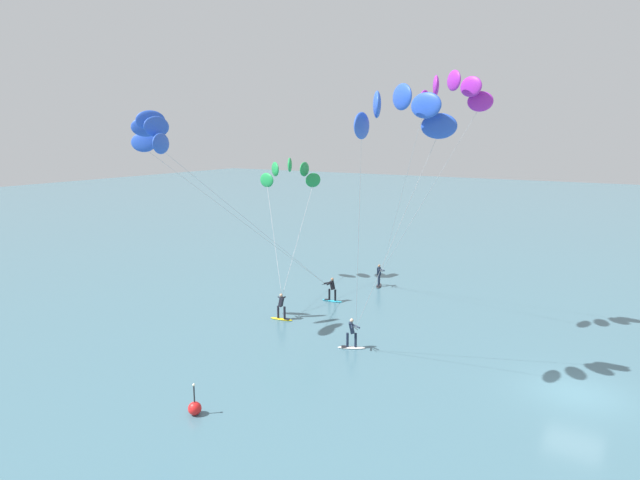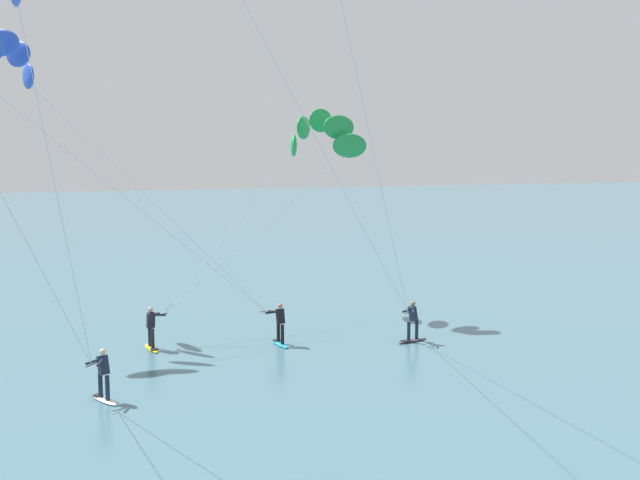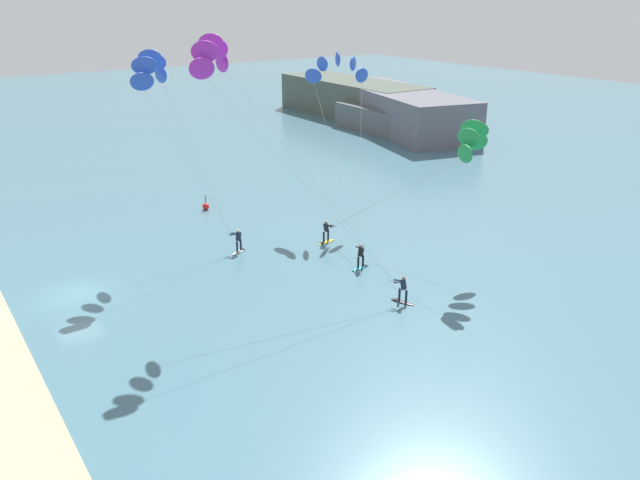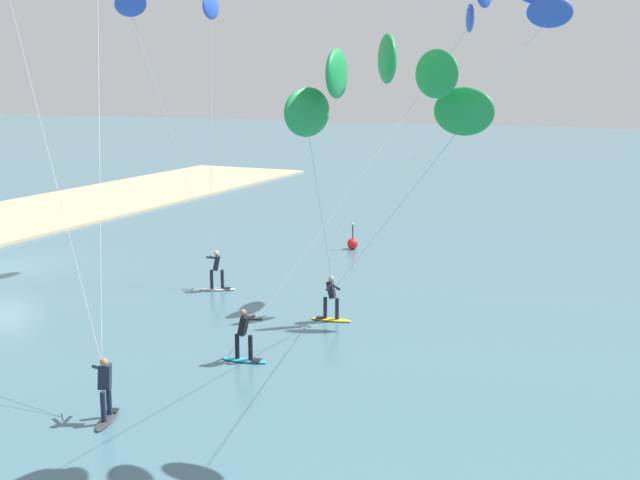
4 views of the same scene
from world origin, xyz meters
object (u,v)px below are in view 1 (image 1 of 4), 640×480
(marker_buoy, at_px, (195,408))
(kitesurfer_downwind, at_px, (161,141))
(kitesurfer_nearshore, at_px, (448,104))
(kitesurfer_far_out, at_px, (290,178))
(kitesurfer_mid_water, at_px, (399,125))

(marker_buoy, bearing_deg, kitesurfer_downwind, 50.89)
(kitesurfer_nearshore, height_order, kitesurfer_far_out, kitesurfer_nearshore)
(kitesurfer_nearshore, distance_m, kitesurfer_far_out, 15.43)
(kitesurfer_nearshore, height_order, kitesurfer_downwind, kitesurfer_nearshore)
(kitesurfer_far_out, bearing_deg, marker_buoy, -156.33)
(marker_buoy, bearing_deg, kitesurfer_mid_water, -40.41)
(marker_buoy, bearing_deg, kitesurfer_far_out, 23.67)
(kitesurfer_far_out, distance_m, kitesurfer_downwind, 13.26)
(kitesurfer_mid_water, bearing_deg, marker_buoy, 139.59)
(kitesurfer_nearshore, xyz_separation_m, marker_buoy, (-15.07, 5.14, -12.72))
(kitesurfer_downwind, relative_size, marker_buoy, 9.19)
(kitesurfer_mid_water, xyz_separation_m, marker_buoy, (-6.83, 5.82, -11.50))
(kitesurfer_mid_water, relative_size, kitesurfer_downwind, 1.06)
(kitesurfer_nearshore, height_order, marker_buoy, kitesurfer_nearshore)
(kitesurfer_mid_water, xyz_separation_m, kitesurfer_far_out, (13.00, 14.51, -3.70))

